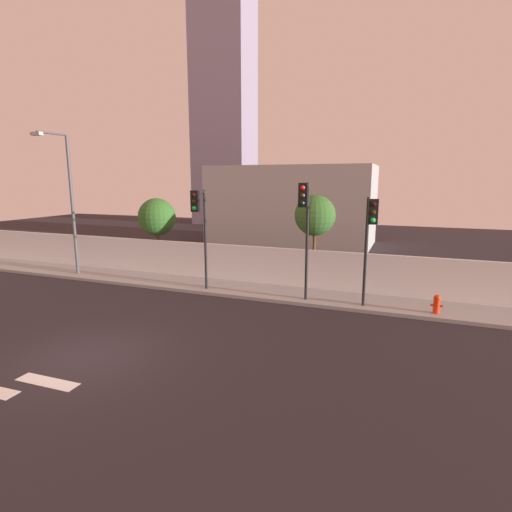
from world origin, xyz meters
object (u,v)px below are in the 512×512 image
(street_lamp_curbside, at_px, (68,194))
(roadside_tree_midleft, at_px, (315,216))
(traffic_light_left, at_px, (200,219))
(roadside_tree_leftmost, at_px, (157,217))
(fire_hydrant, at_px, (437,303))
(traffic_light_center, at_px, (370,229))
(traffic_light_right, at_px, (305,217))

(street_lamp_curbside, bearing_deg, roadside_tree_midleft, 12.94)
(traffic_light_left, distance_m, roadside_tree_leftmost, 5.75)
(traffic_light_left, distance_m, fire_hydrant, 10.25)
(traffic_light_left, relative_size, street_lamp_curbside, 0.63)
(traffic_light_center, bearing_deg, roadside_tree_leftmost, 163.32)
(traffic_light_left, relative_size, roadside_tree_leftmost, 1.10)
(traffic_light_left, bearing_deg, roadside_tree_midleft, 37.83)
(traffic_light_right, relative_size, fire_hydrant, 6.72)
(traffic_light_right, relative_size, roadside_tree_leftmost, 1.18)
(fire_hydrant, bearing_deg, roadside_tree_midleft, 152.63)
(roadside_tree_leftmost, xyz_separation_m, roadside_tree_midleft, (9.00, -0.00, 0.37))
(street_lamp_curbside, bearing_deg, traffic_light_center, -2.64)
(traffic_light_center, relative_size, roadside_tree_leftmost, 1.04)
(traffic_light_center, height_order, traffic_light_right, traffic_light_right)
(traffic_light_center, relative_size, fire_hydrant, 5.96)
(traffic_light_right, xyz_separation_m, roadside_tree_midleft, (-0.42, 3.61, -0.26))
(traffic_light_right, distance_m, roadside_tree_midleft, 3.65)
(roadside_tree_midleft, bearing_deg, roadside_tree_leftmost, 180.00)
(street_lamp_curbside, xyz_separation_m, fire_hydrant, (17.86, 0.05, -3.89))
(street_lamp_curbside, bearing_deg, traffic_light_left, -3.83)
(roadside_tree_leftmost, bearing_deg, traffic_light_left, -36.26)
(traffic_light_left, height_order, roadside_tree_leftmost, traffic_light_left)
(traffic_light_right, height_order, street_lamp_curbside, street_lamp_curbside)
(street_lamp_curbside, distance_m, roadside_tree_leftmost, 4.66)
(street_lamp_curbside, bearing_deg, traffic_light_right, -3.38)
(traffic_light_right, xyz_separation_m, roadside_tree_leftmost, (-9.42, 3.61, -0.63))
(traffic_light_center, bearing_deg, traffic_light_right, -178.81)
(fire_hydrant, relative_size, roadside_tree_midleft, 0.16)
(traffic_light_right, xyz_separation_m, street_lamp_curbside, (-12.86, 0.76, 0.70))
(street_lamp_curbside, distance_m, fire_hydrant, 18.28)
(traffic_light_left, bearing_deg, roadside_tree_leftmost, 143.74)
(traffic_light_center, height_order, street_lamp_curbside, street_lamp_curbside)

